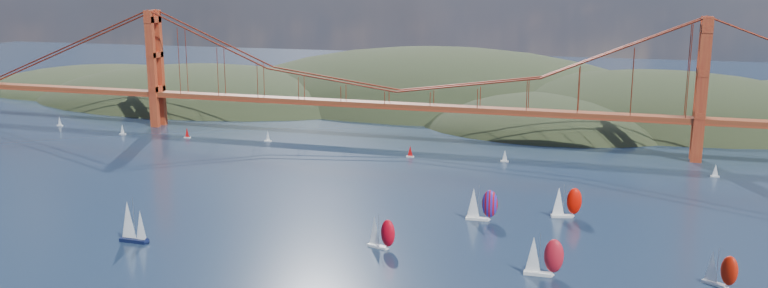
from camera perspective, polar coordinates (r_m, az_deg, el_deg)
headlands at (r=413.15m, az=10.97°, el=0.80°), size 725.00×225.00×96.00m
bridge at (r=320.15m, az=0.78°, el=5.89°), size 552.00×12.00×55.00m
sloop_navy at (r=208.42m, az=-18.66°, el=-5.67°), size 7.87×4.41×12.31m
racer_0 at (r=193.34m, az=-0.24°, el=-6.74°), size 8.18×4.86×9.17m
racer_1 at (r=179.61m, az=12.02°, el=-8.32°), size 9.07×3.75×10.39m
racer_2 at (r=186.10m, az=24.23°, el=-8.66°), size 7.75×6.31×8.87m
racer_3 at (r=224.64m, az=13.70°, el=-4.28°), size 8.99×5.37×10.07m
racer_rwb at (r=217.33m, az=7.42°, el=-4.54°), size 9.13×3.78×10.45m
distant_boat_0 at (r=391.71m, az=-23.48°, el=1.61°), size 3.00×2.00×4.70m
distant_boat_1 at (r=359.28m, az=-19.31°, el=1.07°), size 3.00×2.00×4.70m
distant_boat_2 at (r=342.33m, az=-14.77°, el=0.84°), size 3.00×2.00×4.70m
distant_boat_3 at (r=327.33m, az=-8.84°, el=0.60°), size 3.00×2.00×4.70m
distant_boat_4 at (r=288.69m, az=23.93°, el=-1.85°), size 3.00×2.00×4.70m
distant_boat_8 at (r=290.06m, az=9.19°, el=-0.89°), size 3.00×2.00×4.70m
distant_boat_9 at (r=294.27m, az=2.01°, el=-0.56°), size 3.00×2.00×4.70m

